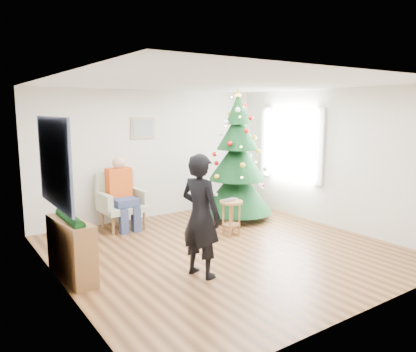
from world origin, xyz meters
TOP-DOWN VIEW (x-y plane):
  - floor at (0.00, 0.00)m, footprint 5.00×5.00m
  - ceiling at (0.00, 0.00)m, footprint 5.00×5.00m
  - wall_back at (0.00, 2.50)m, footprint 5.00×0.00m
  - wall_front at (0.00, -2.50)m, footprint 5.00×0.00m
  - wall_left at (-2.50, 0.00)m, footprint 0.00×5.00m
  - wall_right at (2.50, 0.00)m, footprint 0.00×5.00m
  - window_panel at (2.47, 1.00)m, footprint 0.04×1.30m
  - curtains at (2.44, 1.00)m, footprint 0.05×1.75m
  - christmas_tree at (1.36, 1.40)m, footprint 1.45×1.45m
  - stool at (0.58, 0.57)m, footprint 0.41×0.41m
  - laptop at (0.58, 0.57)m, footprint 0.37×0.28m
  - armchair at (-0.88, 2.07)m, footprint 0.85×0.77m
  - seated_person at (-0.87, 2.01)m, footprint 0.46×0.67m
  - standing_man at (-0.87, -0.65)m, footprint 0.56×0.70m
  - game_controller at (-0.69, -0.68)m, footprint 0.07×0.13m
  - console at (-2.33, 0.21)m, footprint 0.39×1.02m
  - garland at (-2.33, 0.21)m, footprint 0.14×0.90m
  - tapestry at (-2.46, 0.30)m, footprint 0.03×1.50m
  - framed_picture at (-0.20, 2.46)m, footprint 0.52×0.05m

SIDE VIEW (x-z plane):
  - floor at x=0.00m, z-range 0.00..0.00m
  - stool at x=0.58m, z-range 0.01..0.62m
  - armchair at x=-0.88m, z-range -0.13..0.91m
  - console at x=-2.33m, z-range 0.00..0.80m
  - laptop at x=0.58m, z-range 0.61..0.64m
  - seated_person at x=-0.87m, z-range 0.02..1.38m
  - garland at x=-2.33m, z-range 0.75..0.89m
  - standing_man at x=-0.87m, z-range 0.00..1.66m
  - game_controller at x=-0.69m, z-range 1.09..1.12m
  - christmas_tree at x=1.36m, z-range -0.13..2.49m
  - wall_back at x=0.00m, z-range -1.20..3.80m
  - wall_front at x=0.00m, z-range -1.20..3.80m
  - wall_left at x=-2.50m, z-range -1.20..3.80m
  - wall_right at x=2.50m, z-range -1.20..3.80m
  - window_panel at x=2.47m, z-range 0.80..2.20m
  - curtains at x=2.44m, z-range 0.75..2.25m
  - tapestry at x=-2.46m, z-range 0.98..2.12m
  - framed_picture at x=-0.20m, z-range 1.64..2.06m
  - ceiling at x=0.00m, z-range 2.60..2.60m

